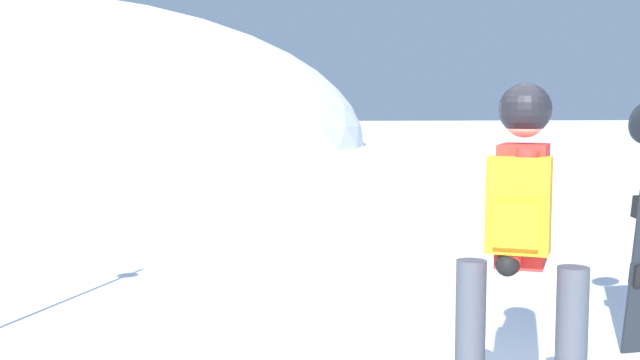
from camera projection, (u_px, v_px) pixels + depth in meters
ridge_peak_main at (21, 145)px, 37.13m from camera, size 33.88×30.49×14.37m
snowboarder_main at (521, 249)px, 3.63m from camera, size 1.58×1.15×1.71m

